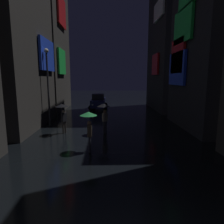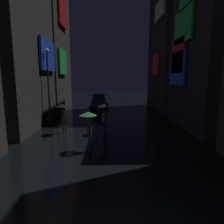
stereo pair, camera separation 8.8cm
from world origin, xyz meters
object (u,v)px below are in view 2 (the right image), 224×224
Objects in this scene: pedestrian_midstreet_centre_black at (104,110)px; car_distant at (99,101)px; pedestrian_near_crossing_green at (89,120)px; pedestrian_far_right_black at (63,110)px; streetlamp_left_far at (48,79)px.

pedestrian_midstreet_centre_black reaches higher than car_distant.
pedestrian_far_right_black is at bearing 121.67° from pedestrian_near_crossing_green.
pedestrian_midstreet_centre_black is (0.74, 3.42, 0.00)m from pedestrian_near_crossing_green.
pedestrian_midstreet_centre_black is at bearing -85.67° from car_distant.
streetlamp_left_far is at bearing 150.94° from pedestrian_midstreet_centre_black.
car_distant is (-0.87, 11.56, -0.74)m from pedestrian_midstreet_centre_black.
streetlamp_left_far reaches higher than pedestrian_midstreet_centre_black.
pedestrian_near_crossing_green and pedestrian_midstreet_centre_black have the same top height.
pedestrian_near_crossing_green is at bearing -57.70° from streetlamp_left_far.
streetlamp_left_far is (-3.60, -9.08, 2.85)m from car_distant.
pedestrian_far_right_black and pedestrian_midstreet_centre_black have the same top height.
pedestrian_near_crossing_green is 3.50m from pedestrian_midstreet_centre_black.
pedestrian_far_right_black is 0.35× the size of streetlamp_left_far.
pedestrian_midstreet_centre_black is (2.86, -0.02, 0.00)m from pedestrian_far_right_black.
pedestrian_far_right_black reaches higher than car_distant.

